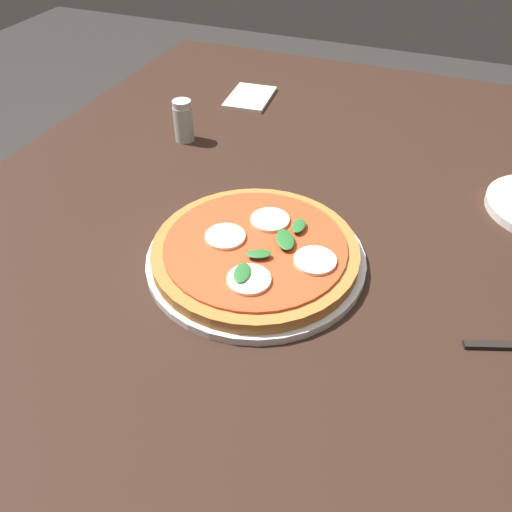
# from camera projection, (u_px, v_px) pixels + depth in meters

# --- Properties ---
(ground_plane) EXTENTS (6.00, 6.00, 0.00)m
(ground_plane) POSITION_uv_depth(u_px,v_px,m) (274.00, 456.00, 1.28)
(ground_plane) COLOR #2D2B28
(dining_table) EXTENTS (1.42, 1.10, 0.73)m
(dining_table) POSITION_uv_depth(u_px,v_px,m) (282.00, 264.00, 0.86)
(dining_table) COLOR black
(dining_table) RESTS_ON ground_plane
(serving_tray) EXTENTS (0.31, 0.31, 0.01)m
(serving_tray) POSITION_uv_depth(u_px,v_px,m) (256.00, 258.00, 0.73)
(serving_tray) COLOR silver
(serving_tray) RESTS_ON dining_table
(pizza) EXTENTS (0.29, 0.29, 0.03)m
(pizza) POSITION_uv_depth(u_px,v_px,m) (256.00, 250.00, 0.72)
(pizza) COLOR #B27033
(pizza) RESTS_ON serving_tray
(napkin) EXTENTS (0.14, 0.10, 0.01)m
(napkin) POSITION_uv_depth(u_px,v_px,m) (250.00, 97.00, 1.15)
(napkin) COLOR white
(napkin) RESTS_ON dining_table
(pepper_shaker) EXTENTS (0.04, 0.04, 0.08)m
(pepper_shaker) POSITION_uv_depth(u_px,v_px,m) (183.00, 121.00, 0.98)
(pepper_shaker) COLOR #B2B7AD
(pepper_shaker) RESTS_ON dining_table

